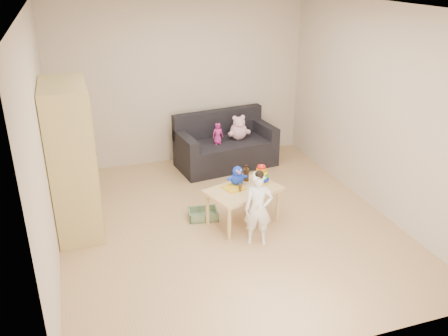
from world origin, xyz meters
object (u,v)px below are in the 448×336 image
object	(u,v)px
sofa	(226,153)
toddler	(258,209)
play_table	(243,206)
wardrobe	(72,160)

from	to	relation	value
sofa	toddler	xyz separation A→B (m)	(-0.37, -2.25, 0.22)
sofa	play_table	bearing A→B (deg)	-108.91
wardrobe	play_table	distance (m)	2.13
play_table	toddler	xyz separation A→B (m)	(-0.00, -0.48, 0.20)
wardrobe	toddler	size ratio (longest dim) A/B	2.09
sofa	play_table	xyz separation A→B (m)	(-0.37, -1.77, 0.02)
sofa	toddler	world-z (taller)	toddler
play_table	toddler	size ratio (longest dim) A/B	1.02
sofa	wardrobe	bearing A→B (deg)	-158.91
wardrobe	sofa	distance (m)	2.72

